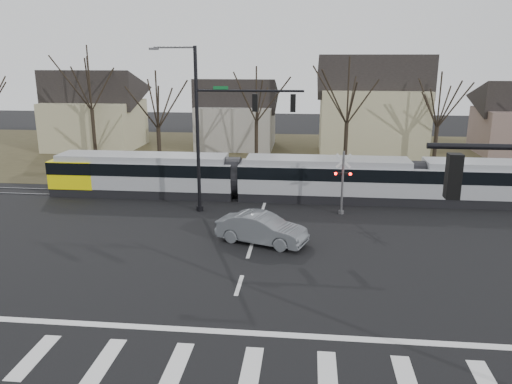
# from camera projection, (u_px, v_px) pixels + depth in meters

# --- Properties ---
(ground) EXTENTS (140.00, 140.00, 0.00)m
(ground) POSITION_uv_depth(u_px,v_px,m) (232.00, 308.00, 19.66)
(ground) COLOR black
(grass_verge) EXTENTS (140.00, 28.00, 0.01)m
(grass_verge) POSITION_uv_depth(u_px,v_px,m) (280.00, 155.00, 50.37)
(grass_verge) COLOR #38331E
(grass_verge) RESTS_ON ground
(crosswalk) EXTENTS (27.00, 2.60, 0.01)m
(crosswalk) POSITION_uv_depth(u_px,v_px,m) (213.00, 368.00, 15.82)
(crosswalk) COLOR silver
(crosswalk) RESTS_ON ground
(stop_line) EXTENTS (28.00, 0.35, 0.01)m
(stop_line) POSITION_uv_depth(u_px,v_px,m) (225.00, 332.00, 17.93)
(stop_line) COLOR silver
(stop_line) RESTS_ON ground
(lane_dashes) EXTENTS (0.18, 30.00, 0.01)m
(lane_dashes) POSITION_uv_depth(u_px,v_px,m) (266.00, 198.00, 35.01)
(lane_dashes) COLOR silver
(lane_dashes) RESTS_ON ground
(rail_pair) EXTENTS (90.00, 1.52, 0.06)m
(rail_pair) POSITION_uv_depth(u_px,v_px,m) (266.00, 198.00, 34.82)
(rail_pair) COLOR #59595E
(rail_pair) RESTS_ON ground
(tram) EXTENTS (38.38, 2.85, 2.91)m
(tram) POSITION_uv_depth(u_px,v_px,m) (324.00, 177.00, 34.20)
(tram) COLOR gray
(tram) RESTS_ON ground
(sedan) EXTENTS (4.65, 5.85, 1.59)m
(sedan) POSITION_uv_depth(u_px,v_px,m) (262.00, 229.00, 26.31)
(sedan) COLOR slate
(sedan) RESTS_ON ground
(signal_pole_far) EXTENTS (9.28, 0.44, 10.20)m
(signal_pole_far) POSITION_uv_depth(u_px,v_px,m) (223.00, 122.00, 30.41)
(signal_pole_far) COLOR black
(signal_pole_far) RESTS_ON ground
(rail_crossing_signal) EXTENTS (1.08, 0.36, 4.00)m
(rail_crossing_signal) POSITION_uv_depth(u_px,v_px,m) (342.00, 185.00, 30.94)
(rail_crossing_signal) COLOR #59595B
(rail_crossing_signal) RESTS_ON ground
(tree_row) EXTENTS (59.20, 7.20, 10.00)m
(tree_row) POSITION_uv_depth(u_px,v_px,m) (299.00, 111.00, 43.10)
(tree_row) COLOR black
(tree_row) RESTS_ON ground
(house_a) EXTENTS (9.72, 8.64, 8.60)m
(house_a) POSITION_uv_depth(u_px,v_px,m) (94.00, 106.00, 53.14)
(house_a) COLOR tan
(house_a) RESTS_ON ground
(house_b) EXTENTS (8.64, 7.56, 7.65)m
(house_b) POSITION_uv_depth(u_px,v_px,m) (236.00, 111.00, 53.68)
(house_b) COLOR gray
(house_b) RESTS_ON ground
(house_c) EXTENTS (10.80, 8.64, 10.10)m
(house_c) POSITION_uv_depth(u_px,v_px,m) (372.00, 102.00, 49.05)
(house_c) COLOR tan
(house_c) RESTS_ON ground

